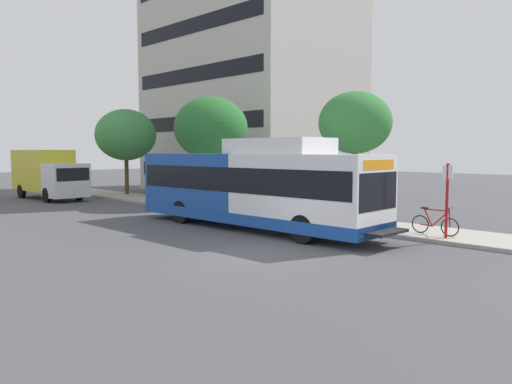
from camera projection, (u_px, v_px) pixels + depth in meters
ground_plane at (121, 227)px, 20.20m from camera, size 120.00×120.00×0.00m
sidewalk_curb at (268, 214)px, 23.82m from camera, size 3.00×56.00×0.14m
transit_bus at (253, 187)px, 19.58m from camera, size 2.58×12.25×3.65m
bus_stop_sign_pole at (447, 195)px, 16.61m from camera, size 0.10×0.36×2.60m
bicycle_parked at (435, 223)px, 17.41m from camera, size 0.52×1.76×1.02m
street_tree_near_stop at (355, 123)px, 21.27m from camera, size 3.23×3.23×5.66m
street_tree_mid_block at (211, 128)px, 28.14m from camera, size 4.31×4.31×6.20m
street_tree_far_block at (126, 135)px, 33.91m from camera, size 4.23×4.23×5.97m
box_truck_background at (48, 173)px, 31.88m from camera, size 2.32×7.01×3.25m
apartment_tower_backdrop at (252, 39)px, 39.02m from camera, size 12.00×14.94×24.51m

